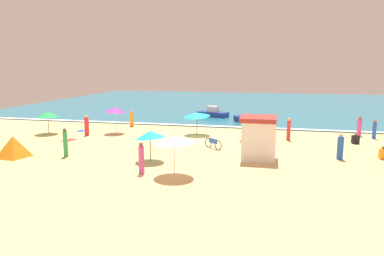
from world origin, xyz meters
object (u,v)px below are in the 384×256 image
at_px(small_boat_0, 213,113).
at_px(beach_umbrella_3, 150,134).
at_px(beach_umbrella_1, 253,119).
at_px(beach_tent, 13,147).
at_px(beachgoer_7, 65,143).
at_px(beachgoer_9, 132,119).
at_px(parked_bicycle, 213,143).
at_px(beachgoer_0, 340,147).
at_px(beachgoer_5, 355,139).
at_px(beachgoer_4, 383,153).
at_px(small_boat_1, 254,118).
at_px(lifeguard_cabana, 258,137).
at_px(beachgoer_8, 87,126).
at_px(beachgoer_1, 359,126).
at_px(beach_umbrella_6, 48,114).
at_px(beachgoer_2, 289,129).
at_px(beach_umbrella_0, 174,139).
at_px(beach_umbrella_2, 115,110).
at_px(beach_umbrella_4, 197,115).
at_px(beachgoer_3, 374,129).
at_px(beachgoer_6, 141,159).

bearing_deg(small_boat_0, beach_umbrella_3, -91.74).
height_order(beach_umbrella_1, beach_tent, beach_umbrella_1).
height_order(beachgoer_7, beachgoer_9, beachgoer_7).
xyz_separation_m(parked_bicycle, beachgoer_0, (8.38, -1.10, 0.41)).
xyz_separation_m(beach_umbrella_3, parked_bicycle, (3.26, 4.21, -1.30)).
height_order(beachgoer_5, small_boat_0, small_boat_0).
distance_m(beachgoer_4, small_boat_1, 16.21).
bearing_deg(lifeguard_cabana, small_boat_0, 108.73).
xyz_separation_m(beach_tent, beachgoer_8, (0.84, 7.84, 0.12)).
relative_size(parked_bicycle, beachgoer_1, 0.82).
bearing_deg(beach_tent, beach_umbrella_6, 109.95).
bearing_deg(small_boat_1, parked_bicycle, -99.25).
distance_m(beachgoer_0, beachgoer_9, 19.72).
bearing_deg(beachgoer_2, small_boat_0, 125.98).
bearing_deg(beachgoer_0, beach_umbrella_0, -148.77).
height_order(lifeguard_cabana, beach_umbrella_0, lifeguard_cabana).
relative_size(beach_umbrella_2, beachgoer_7, 1.24).
bearing_deg(beachgoer_9, beach_umbrella_6, -137.39).
height_order(beachgoer_0, beachgoer_8, beachgoer_8).
relative_size(beach_umbrella_6, beachgoer_2, 1.45).
xyz_separation_m(beachgoer_8, small_boat_0, (8.68, 12.91, -0.33)).
height_order(beachgoer_0, beachgoer_4, beachgoer_0).
bearing_deg(parked_bicycle, beach_umbrella_4, 115.02).
bearing_deg(small_boat_1, beachgoer_3, -33.57).
xyz_separation_m(beach_umbrella_2, beach_umbrella_3, (6.11, -8.12, -0.38)).
xyz_separation_m(beach_umbrella_2, beach_tent, (-2.81, -9.35, -1.36)).
xyz_separation_m(beachgoer_1, beachgoer_6, (-14.09, -14.20, 0.03)).
relative_size(beach_umbrella_2, beachgoer_9, 1.49).
height_order(parked_bicycle, beachgoer_1, beachgoer_1).
height_order(beach_umbrella_4, beachgoer_5, beach_umbrella_4).
bearing_deg(lifeguard_cabana, beach_umbrella_1, 96.92).
bearing_deg(beach_umbrella_1, beachgoer_7, -145.79).
xyz_separation_m(beachgoer_0, beachgoer_6, (-11.20, -5.77, 0.05)).
bearing_deg(beachgoer_0, parked_bicycle, 172.53).
bearing_deg(beachgoer_5, beach_umbrella_3, -148.79).
distance_m(parked_bicycle, beachgoer_4, 11.07).
bearing_deg(beachgoer_3, beachgoer_4, -99.52).
relative_size(beach_tent, small_boat_0, 0.58).
bearing_deg(beach_umbrella_3, parked_bicycle, 52.25).
bearing_deg(beach_umbrella_4, beach_umbrella_1, -15.74).
bearing_deg(beach_umbrella_1, beachgoer_3, 16.96).
xyz_separation_m(beach_umbrella_3, beachgoer_3, (15.47, 10.60, -0.90)).
relative_size(beachgoer_5, beachgoer_8, 0.47).
distance_m(beach_umbrella_1, beachgoer_5, 7.91).
bearing_deg(beachgoer_5, beach_umbrella_6, -176.20).
bearing_deg(beachgoer_8, lifeguard_cabana, -17.17).
relative_size(beach_tent, parked_bicycle, 1.54).
distance_m(lifeguard_cabana, beach_umbrella_0, 6.32).
bearing_deg(beach_tent, lifeguard_cabana, 12.19).
distance_m(beach_umbrella_6, beachgoer_6, 15.29).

